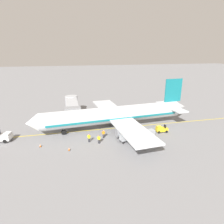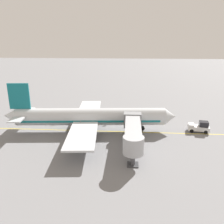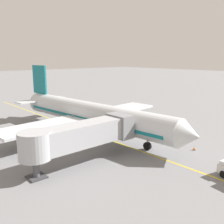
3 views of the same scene
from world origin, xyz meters
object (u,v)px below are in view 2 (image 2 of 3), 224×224
Objects in this scene: safety_cone_nose_right at (137,118)px; ground_crew_marshaller at (108,120)px; parked_airliner at (90,117)px; baggage_cart_third_in_train at (72,117)px; jet_bridge at (133,132)px; baggage_cart_front at (94,116)px; baggage_cart_second_in_train at (82,117)px; baggage_tug_lead at (55,120)px; pushback_tractor at (199,127)px; safety_cone_nose_left at (159,123)px; ground_crew_loader at (121,119)px; ground_crew_wing_walker at (114,117)px.

ground_crew_marshaller is at bearing -61.90° from safety_cone_nose_right.
baggage_cart_third_in_train is (-6.42, -5.54, -2.24)m from parked_airliner.
jet_bridge is 4.86× the size of baggage_cart_third_in_train.
baggage_cart_front and baggage_cart_second_in_train have the same top height.
baggage_tug_lead is at bearing -116.16° from parked_airliner.
pushback_tractor reaches higher than safety_cone_nose_left.
baggage_cart_front is 5.36m from baggage_cart_third_in_train.
baggage_tug_lead is (-4.53, -9.22, -2.47)m from parked_airliner.
parked_airliner is 7.53m from baggage_cart_second_in_train.
jet_bridge is 18.26m from baggage_cart_front.
ground_crew_loader is 2.86× the size of safety_cone_nose_left.
parked_airliner is at bearing 63.84° from baggage_tug_lead.
ground_crew_wing_walker is 2.02m from ground_crew_loader.
safety_cone_nose_left is at bearing 84.39° from baggage_cart_front.
baggage_tug_lead is at bearing -73.59° from baggage_cart_front.
ground_crew_loader reaches higher than baggage_cart_front.
baggage_cart_second_in_train is 5.05× the size of safety_cone_nose_right.
baggage_cart_second_in_train is at bearing 107.83° from baggage_tug_lead.
baggage_cart_second_in_train is 1.76× the size of ground_crew_marshaller.
ground_crew_wing_walker reaches higher than safety_cone_nose_left.
jet_bridge reaches higher than pushback_tractor.
baggage_tug_lead is at bearing -62.78° from baggage_cart_third_in_train.
baggage_cart_front is 1.00× the size of baggage_cart_second_in_train.
safety_cone_nose_right is at bearing -116.84° from safety_cone_nose_left.
pushback_tractor reaches higher than ground_crew_marshaller.
baggage_tug_lead is at bearing -90.09° from ground_crew_marshaller.
ground_crew_loader reaches higher than baggage_cart_second_in_train.
baggage_tug_lead is 12.80m from ground_crew_marshaller.
jet_bridge reaches higher than ground_crew_wing_walker.
pushback_tractor is at bearing 62.42° from safety_cone_nose_right.
jet_bridge is 24.54× the size of safety_cone_nose_right.
jet_bridge is at bearing 31.49° from baggage_cart_front.
ground_crew_loader is 4.63m from safety_cone_nose_right.
baggage_cart_front is (-15.42, -9.45, -2.51)m from jet_bridge.
baggage_cart_second_in_train and baggage_cart_third_in_train have the same top height.
safety_cone_nose_right is (-8.22, 10.52, -2.90)m from parked_airliner.
baggage_cart_second_in_train is (0.67, -2.83, 0.00)m from baggage_cart_front.
baggage_cart_second_in_train is at bearing -106.77° from ground_crew_marshaller.
jet_bridge is 5.68× the size of baggage_tug_lead.
safety_cone_nose_right is at bearing 97.16° from baggage_cart_second_in_train.
parked_airliner is 9.07m from ground_crew_loader.
ground_crew_wing_walker is 1.00× the size of ground_crew_loader.
baggage_cart_front is 1.76× the size of ground_crew_wing_walker.
ground_crew_marshaller is (2.00, 6.64, 0.00)m from baggage_cart_second_in_train.
safety_cone_nose_right is at bearing 104.69° from ground_crew_wing_walker.
pushback_tractor is 27.39m from baggage_cart_second_in_train.
ground_crew_wing_walker is (-0.23, 7.96, 0.00)m from baggage_cart_second_in_train.
pushback_tractor is 7.96× the size of safety_cone_nose_left.
safety_cone_nose_left is (0.89, 18.72, -0.66)m from baggage_cart_second_in_train.
jet_bridge is at bearing -56.93° from pushback_tractor.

